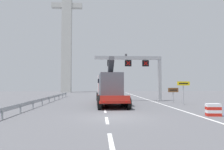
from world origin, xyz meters
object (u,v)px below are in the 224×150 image
object	(u,v)px
exit_sign_yellow	(183,87)
bridge_pylon_distant	(67,21)
overhead_lane_gantry	(138,65)
tourist_info_sign_brown	(173,92)
crash_barrier_striped	(213,110)
heavy_haul_truck_red	(109,87)

from	to	relation	value
exit_sign_yellow	bridge_pylon_distant	xyz separation A→B (m)	(-19.50, 38.31, 19.23)
overhead_lane_gantry	bridge_pylon_distant	distance (m)	39.87
tourist_info_sign_brown	crash_barrier_striped	bearing A→B (deg)	-95.51
overhead_lane_gantry	bridge_pylon_distant	xyz separation A→B (m)	(-15.19, 33.08, 16.27)
crash_barrier_striped	bridge_pylon_distant	distance (m)	54.42
exit_sign_yellow	tourist_info_sign_brown	xyz separation A→B (m)	(-0.26, 2.62, -0.60)
exit_sign_yellow	tourist_info_sign_brown	world-z (taller)	exit_sign_yellow
heavy_haul_truck_red	tourist_info_sign_brown	distance (m)	8.26
exit_sign_yellow	crash_barrier_striped	xyz separation A→B (m)	(-1.34, -8.60, -1.54)
overhead_lane_gantry	exit_sign_yellow	bearing A→B (deg)	-50.52
heavy_haul_truck_red	crash_barrier_striped	size ratio (longest dim) A/B	13.46
heavy_haul_truck_red	exit_sign_yellow	xyz separation A→B (m)	(8.49, -2.98, 0.00)
crash_barrier_striped	bridge_pylon_distant	xyz separation A→B (m)	(-18.16, 46.91, 20.77)
tourist_info_sign_brown	bridge_pylon_distant	size ratio (longest dim) A/B	0.04
bridge_pylon_distant	heavy_haul_truck_red	bearing A→B (deg)	-72.69
heavy_haul_truck_red	tourist_info_sign_brown	bearing A→B (deg)	-2.53
crash_barrier_striped	exit_sign_yellow	bearing A→B (deg)	81.12
overhead_lane_gantry	crash_barrier_striped	size ratio (longest dim) A/B	9.10
overhead_lane_gantry	crash_barrier_striped	world-z (taller)	overhead_lane_gantry
tourist_info_sign_brown	crash_barrier_striped	distance (m)	11.31
tourist_info_sign_brown	bridge_pylon_distant	xyz separation A→B (m)	(-19.24, 35.69, 19.82)
bridge_pylon_distant	crash_barrier_striped	bearing A→B (deg)	-68.84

